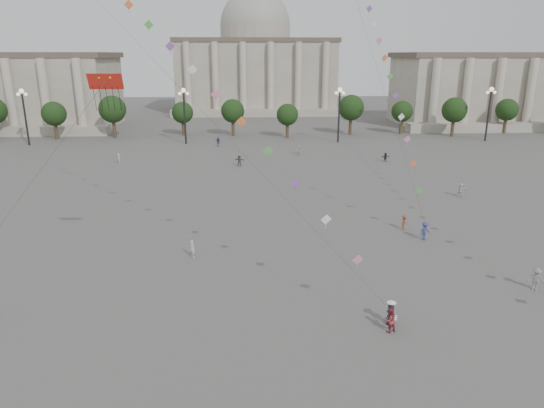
{
  "coord_description": "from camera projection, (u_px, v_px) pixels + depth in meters",
  "views": [
    {
      "loc": [
        -3.14,
        -24.84,
        16.76
      ],
      "look_at": [
        -1.2,
        12.0,
        5.34
      ],
      "focal_mm": 32.0,
      "sensor_mm": 36.0,
      "label": 1
    }
  ],
  "objects": [
    {
      "name": "person_crowd_13",
      "position": [
        192.0,
        249.0,
        41.62
      ],
      "size": [
        0.66,
        0.67,
        1.56
      ],
      "primitive_type": "imported",
      "rotation": [
        0.0,
        0.0,
        2.29
      ],
      "color": "beige",
      "rests_on": "ground"
    },
    {
      "name": "person_crowd_10",
      "position": [
        119.0,
        158.0,
        77.55
      ],
      "size": [
        0.57,
        0.69,
        1.62
      ],
      "primitive_type": "imported",
      "rotation": [
        0.0,
        0.0,
        1.93
      ],
      "color": "silver",
      "rests_on": "ground"
    },
    {
      "name": "lamp_post_mid_west",
      "position": [
        184.0,
        106.0,
        92.66
      ],
      "size": [
        2.0,
        0.9,
        10.65
      ],
      "color": "#262628",
      "rests_on": "ground"
    },
    {
      "name": "person_crowd_4",
      "position": [
        298.0,
        150.0,
        84.2
      ],
      "size": [
        1.04,
        1.56,
        1.61
      ],
      "primitive_type": "imported",
      "rotation": [
        0.0,
        0.0,
        4.3
      ],
      "color": "silver",
      "rests_on": "ground"
    },
    {
      "name": "person_crowd_6",
      "position": [
        536.0,
        279.0,
        35.77
      ],
      "size": [
        1.31,
        1.06,
        1.76
      ],
      "primitive_type": "imported",
      "rotation": [
        0.0,
        0.0,
        5.86
      ],
      "color": "slate",
      "rests_on": "ground"
    },
    {
      "name": "person_crowd_9",
      "position": [
        385.0,
        157.0,
        78.77
      ],
      "size": [
        1.42,
        0.59,
        1.49
      ],
      "primitive_type": "imported",
      "rotation": [
        0.0,
        0.0,
        0.11
      ],
      "color": "black",
      "rests_on": "ground"
    },
    {
      "name": "hall_central",
      "position": [
        256.0,
        63.0,
        147.87
      ],
      "size": [
        48.3,
        34.3,
        35.5
      ],
      "color": "gray",
      "rests_on": "ground"
    },
    {
      "name": "dragon_kite",
      "position": [
        105.0,
        94.0,
        31.24
      ],
      "size": [
        5.71,
        4.94,
        18.78
      ],
      "color": "red",
      "rests_on": "ground"
    },
    {
      "name": "kite_flyer_0",
      "position": [
        390.0,
        320.0,
        30.36
      ],
      "size": [
        0.96,
        0.86,
        1.63
      ],
      "primitive_type": "imported",
      "rotation": [
        0.0,
        0.0,
        3.5
      ],
      "color": "maroon",
      "rests_on": "ground"
    },
    {
      "name": "kite_flyer_1",
      "position": [
        425.0,
        231.0,
        45.45
      ],
      "size": [
        1.34,
        1.14,
        1.8
      ],
      "primitive_type": "imported",
      "rotation": [
        0.0,
        0.0,
        0.5
      ],
      "color": "navy",
      "rests_on": "ground"
    },
    {
      "name": "tree_row",
      "position": [
        261.0,
        111.0,
        101.62
      ],
      "size": [
        137.12,
        5.12,
        8.0
      ],
      "color": "#3A2E1D",
      "rests_on": "ground"
    },
    {
      "name": "ground",
      "position": [
        303.0,
        349.0,
        28.82
      ],
      "size": [
        360.0,
        360.0,
        0.0
      ],
      "primitive_type": "plane",
      "color": "#4F4D4A",
      "rests_on": "ground"
    },
    {
      "name": "hat_person",
      "position": [
        391.0,
        313.0,
        31.19
      ],
      "size": [
        0.89,
        0.87,
        1.69
      ],
      "color": "black",
      "rests_on": "ground"
    },
    {
      "name": "lamp_post_mid_east",
      "position": [
        339.0,
        105.0,
        94.17
      ],
      "size": [
        2.0,
        0.9,
        10.65
      ],
      "color": "#262628",
      "rests_on": "ground"
    },
    {
      "name": "person_crowd_0",
      "position": [
        218.0,
        142.0,
        91.62
      ],
      "size": [
        1.09,
        0.47,
        1.84
      ],
      "primitive_type": "imported",
      "rotation": [
        0.0,
        0.0,
        0.02
      ],
      "color": "navy",
      "rests_on": "ground"
    },
    {
      "name": "person_crowd_7",
      "position": [
        460.0,
        190.0,
        59.38
      ],
      "size": [
        1.65,
        1.08,
        1.71
      ],
      "primitive_type": "imported",
      "rotation": [
        0.0,
        0.0,
        2.74
      ],
      "color": "silver",
      "rests_on": "ground"
    },
    {
      "name": "lamp_post_far_west",
      "position": [
        24.0,
        106.0,
        91.14
      ],
      "size": [
        2.0,
        0.9,
        10.65
      ],
      "color": "#262628",
      "rests_on": "ground"
    },
    {
      "name": "person_crowd_8",
      "position": [
        404.0,
        222.0,
        48.22
      ],
      "size": [
        1.04,
        1.09,
        1.48
      ],
      "primitive_type": "imported",
      "rotation": [
        0.0,
        0.0,
        0.87
      ],
      "color": "brown",
      "rests_on": "ground"
    },
    {
      "name": "lamp_post_far_east",
      "position": [
        490.0,
        104.0,
        95.68
      ],
      "size": [
        2.0,
        0.9,
        10.65
      ],
      "color": "#262628",
      "rests_on": "ground"
    },
    {
      "name": "person_crowd_12",
      "position": [
        239.0,
        160.0,
        75.75
      ],
      "size": [
        1.7,
        1.09,
        1.75
      ],
      "primitive_type": "imported",
      "rotation": [
        0.0,
        0.0,
        2.75
      ],
      "color": "#58595C",
      "rests_on": "ground"
    }
  ]
}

